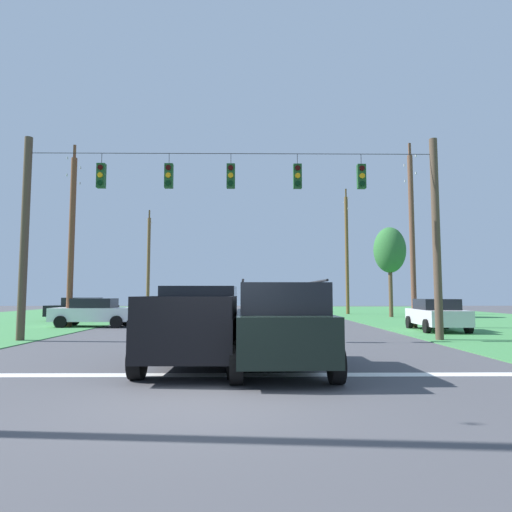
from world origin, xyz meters
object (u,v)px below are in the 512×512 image
Objects in this scene: utility_pole_far_left at (148,264)px; overhead_signal_span at (232,224)px; distant_car_oncoming at (437,314)px; utility_pole_mid_right at (412,234)px; suv_black at (279,324)px; distant_car_far_parked at (82,309)px; pickup_truck at (198,325)px; utility_pole_mid_left at (72,236)px; tree_roadside_right at (390,251)px; utility_pole_far_right at (347,252)px; distant_car_crossing_white at (94,312)px.

overhead_signal_span is at bearing -69.90° from utility_pole_far_left.
distant_car_oncoming is 0.45× the size of utility_pole_mid_right.
distant_car_far_parked is at bearing 121.40° from suv_black.
suv_black is 15.54m from utility_pole_mid_right.
pickup_truck is 0.55× the size of utility_pole_mid_left.
utility_pole_mid_right reaches higher than tree_roadside_right.
utility_pole_far_left is (0.53, 15.88, -0.38)m from utility_pole_mid_left.
pickup_truck is at bearing -56.89° from utility_pole_mid_left.
pickup_truck is at bearing -109.34° from utility_pole_far_right.
tree_roadside_right reaches higher than distant_car_oncoming.
pickup_truck is at bearing -135.38° from distant_car_oncoming.
utility_pole_mid_left is 1.44× the size of tree_roadside_right.
utility_pole_far_right reaches higher than pickup_truck.
utility_pole_far_right is 5.56m from tree_roadside_right.
distant_car_crossing_white and distant_car_oncoming have the same top height.
suv_black is at bearing -121.30° from utility_pole_mid_right.
utility_pole_mid_left is (-8.90, 7.01, 0.40)m from overhead_signal_span.
overhead_signal_span is 11.09m from distant_car_crossing_white.
distant_car_far_parked is 11.19m from utility_pole_far_left.
distant_car_crossing_white is at bearing -63.61° from distant_car_far_parked.
pickup_truck reaches higher than distant_car_oncoming.
pickup_truck reaches higher than distant_car_crossing_white.
distant_car_oncoming is 0.45× the size of utility_pole_mid_left.
utility_pole_mid_right is 24.21m from utility_pole_far_left.
utility_pole_far_right is at bearing 113.22° from tree_roadside_right.
utility_pole_far_left reaches higher than suv_black.
utility_pole_far_left is at bearing 163.29° from tree_roadside_right.
suv_black reaches higher than distant_car_oncoming.
pickup_truck is 15.70m from utility_pole_mid_left.
utility_pole_mid_left is at bearing -153.82° from tree_roadside_right.
tree_roadside_right is at bearing 11.73° from distant_car_far_parked.
suv_black is 13.59m from distant_car_oncoming.
utility_pole_far_right is (19.41, 9.59, 4.66)m from distant_car_far_parked.
distant_car_far_parked is at bearing 129.38° from overhead_signal_span.
suv_black is at bearing -58.60° from distant_car_far_parked.
overhead_signal_span is 1.73× the size of utility_pole_far_left.
utility_pole_mid_left reaches higher than distant_car_oncoming.
utility_pole_far_right is at bearing 70.66° from pickup_truck.
utility_pole_far_left is (-7.78, 28.62, 3.49)m from pickup_truck.
utility_pole_mid_right reaches higher than distant_car_far_parked.
utility_pole_mid_left is (1.35, -5.47, 4.05)m from distant_car_far_parked.
overhead_signal_span is 20.43m from tree_roadside_right.
distant_car_far_parked is at bearing -100.19° from utility_pole_far_left.
utility_pole_mid_left is (-8.31, 12.74, 3.87)m from pickup_truck.
utility_pole_mid_left reaches higher than tree_roadside_right.
distant_car_oncoming is 4.56m from utility_pole_mid_right.
distant_car_oncoming is (9.55, 4.28, -3.65)m from overhead_signal_span.
overhead_signal_span is at bearing -145.77° from utility_pole_mid_right.
utility_pole_mid_right is 0.99× the size of utility_pole_mid_left.
suv_black is 1.12× the size of distant_car_far_parked.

